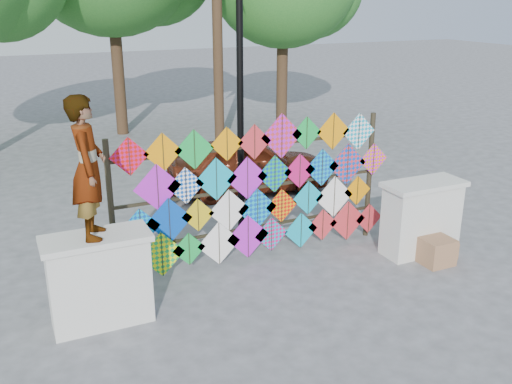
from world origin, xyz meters
The scene contains 9 objects.
ground centered at (0.00, 0.00, 0.00)m, with size 80.00×80.00×0.00m, color gray.
parapet_left centered at (-2.70, -0.20, 0.65)m, with size 1.40×0.65×1.28m.
parapet_right centered at (2.70, -0.20, 0.65)m, with size 1.40×0.65×1.28m.
kite_rack centered at (0.08, 0.72, 1.20)m, with size 4.93×0.24×2.46m.
vendor_woman centered at (-2.70, -0.20, 2.20)m, with size 0.67×0.44×1.83m, color #99999E.
sedan centered at (1.35, 4.05, 0.63)m, with size 1.48×3.68×1.25m, color #5A200F.
lamppost centered at (0.30, 2.00, 2.69)m, with size 0.28×0.28×4.46m.
cardboard_box_near centered at (2.66, -0.69, 0.22)m, with size 0.50×0.45×0.45m, color #9B6B4B.
cardboard_box_far centered at (2.94, -0.57, 0.15)m, with size 0.35×0.32×0.29m, color #9B6B4B.
Camera 1 is at (-3.65, -7.23, 4.21)m, focal length 40.00 mm.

